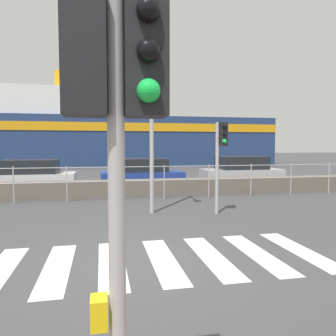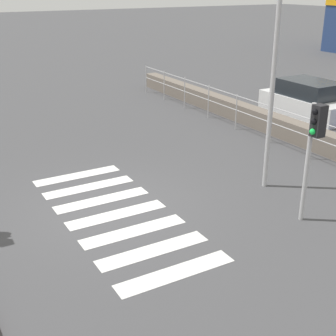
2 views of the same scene
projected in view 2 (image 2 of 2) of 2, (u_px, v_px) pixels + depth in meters
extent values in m
plane|color=#424244|center=(108.00, 206.00, 11.27)|extent=(160.00, 160.00, 0.00)
cube|color=silver|center=(77.00, 176.00, 13.05)|extent=(0.45, 2.40, 0.01)
cube|color=silver|center=(89.00, 187.00, 12.33)|extent=(0.45, 2.40, 0.01)
cube|color=silver|center=(102.00, 200.00, 11.60)|extent=(0.45, 2.40, 0.01)
cube|color=silver|center=(117.00, 214.00, 10.87)|extent=(0.45, 2.40, 0.01)
cube|color=silver|center=(134.00, 231.00, 10.15)|extent=(0.45, 2.40, 0.01)
cube|color=silver|center=(153.00, 250.00, 9.42)|extent=(0.45, 2.40, 0.01)
cube|color=silver|center=(176.00, 273.00, 8.70)|extent=(0.45, 2.40, 0.01)
cube|color=#6B6056|center=(328.00, 144.00, 14.57)|extent=(23.70, 0.55, 0.67)
cylinder|color=#B2B2B5|center=(311.00, 120.00, 13.83)|extent=(21.33, 0.03, 0.03)
cylinder|color=#B2B2B5|center=(309.00, 136.00, 14.02)|extent=(21.33, 0.03, 0.03)
cylinder|color=#B2B2B5|center=(146.00, 79.00, 22.64)|extent=(0.04, 0.04, 1.31)
cylinder|color=#B2B2B5|center=(164.00, 85.00, 21.21)|extent=(0.04, 0.04, 1.31)
cylinder|color=#B2B2B5|center=(185.00, 93.00, 19.78)|extent=(0.04, 0.04, 1.31)
cylinder|color=#B2B2B5|center=(208.00, 102.00, 18.34)|extent=(0.04, 0.04, 1.31)
cylinder|color=#B2B2B5|center=(236.00, 112.00, 16.91)|extent=(0.04, 0.04, 1.31)
cylinder|color=#B2B2B5|center=(269.00, 124.00, 15.48)|extent=(0.04, 0.04, 1.31)
cylinder|color=#B2B2B5|center=(309.00, 139.00, 14.05)|extent=(0.04, 0.04, 1.31)
cylinder|color=#B2B2B5|center=(307.00, 164.00, 10.16)|extent=(0.10, 0.10, 2.71)
cube|color=black|center=(319.00, 121.00, 9.65)|extent=(0.24, 0.24, 0.68)
sphere|color=black|center=(315.00, 112.00, 9.50)|extent=(0.13, 0.13, 0.13)
sphere|color=black|center=(314.00, 122.00, 9.58)|extent=(0.13, 0.13, 0.13)
sphere|color=#19D84C|center=(313.00, 132.00, 9.66)|extent=(0.13, 0.13, 0.13)
cylinder|color=#B2B2B5|center=(275.00, 56.00, 11.15)|extent=(0.12, 0.12, 6.80)
cube|color=silver|center=(308.00, 105.00, 18.89)|extent=(3.93, 1.84, 0.76)
cube|color=#1E2328|center=(310.00, 88.00, 18.63)|extent=(2.36, 1.62, 0.63)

